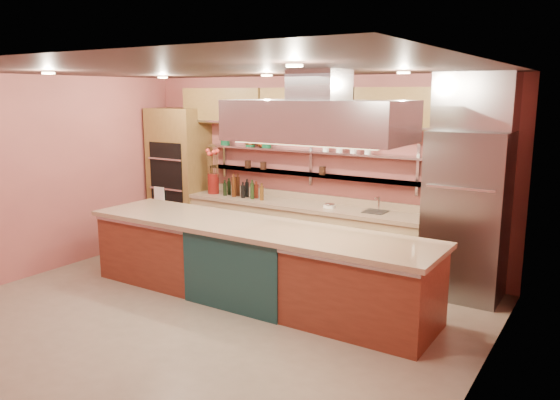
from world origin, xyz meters
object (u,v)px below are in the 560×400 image
Objects in this scene: flower_vase at (213,184)px; kitchen_scale at (330,205)px; refrigerator at (466,216)px; island at (253,262)px; green_canister at (266,142)px; copper_kettle at (262,142)px.

flower_vase is 2.13m from kitchen_scale.
island is (-2.19, -1.51, -0.57)m from refrigerator.
green_canister reaches higher than flower_vase.
flower_vase reaches higher than island.
green_canister is (-3.14, 0.23, 0.76)m from refrigerator.
kitchen_scale is (-1.91, 0.01, -0.08)m from refrigerator.
copper_kettle is at bearing 147.81° from kitchen_scale.
kitchen_scale is at bearing -10.12° from green_canister.
refrigerator is 11.05× the size of copper_kettle.
copper_kettle is 0.08m from green_canister.
flower_vase is at bearing -166.25° from green_canister.
refrigerator is at bearing 34.97° from island.
refrigerator is 14.83× the size of kitchen_scale.
green_canister is at bearing 147.19° from kitchen_scale.
kitchen_scale is at bearing 179.70° from refrigerator.
green_canister reaches higher than kitchen_scale.
island is 24.77× the size of green_canister.
island is 24.06× the size of copper_kettle.
refrigerator reaches higher than kitchen_scale.
copper_kettle is 1.03× the size of green_canister.
kitchen_scale reaches higher than island.
green_canister reaches higher than island.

